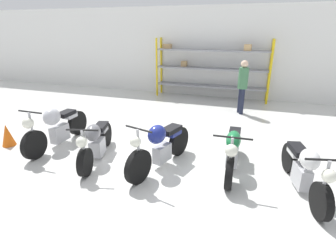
{
  "coord_description": "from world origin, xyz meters",
  "views": [
    {
      "loc": [
        1.7,
        -4.78,
        2.74
      ],
      "look_at": [
        0.0,
        0.4,
        0.7
      ],
      "focal_mm": 28.0,
      "sensor_mm": 36.0,
      "label": 1
    }
  ],
  "objects_px": {
    "motorcycle_blue": "(160,145)",
    "traffic_cone": "(7,135)",
    "person_browsing": "(243,83)",
    "motorcycle_silver": "(56,127)",
    "motorcycle_white": "(305,169)",
    "motorcycle_grey": "(96,141)",
    "motorcycle_green": "(233,150)",
    "shelving_rack": "(210,67)"
  },
  "relations": [
    {
      "from": "motorcycle_blue",
      "to": "traffic_cone",
      "type": "relative_size",
      "value": 3.7
    },
    {
      "from": "person_browsing",
      "to": "traffic_cone",
      "type": "distance_m",
      "value": 7.0
    },
    {
      "from": "motorcycle_silver",
      "to": "traffic_cone",
      "type": "height_order",
      "value": "motorcycle_silver"
    },
    {
      "from": "motorcycle_white",
      "to": "person_browsing",
      "type": "height_order",
      "value": "person_browsing"
    },
    {
      "from": "motorcycle_grey",
      "to": "motorcycle_green",
      "type": "xyz_separation_m",
      "value": [
        2.89,
        0.43,
        0.04
      ]
    },
    {
      "from": "person_browsing",
      "to": "traffic_cone",
      "type": "relative_size",
      "value": 3.23
    },
    {
      "from": "shelving_rack",
      "to": "person_browsing",
      "type": "bearing_deg",
      "value": -51.74
    },
    {
      "from": "motorcycle_grey",
      "to": "person_browsing",
      "type": "xyz_separation_m",
      "value": [
        2.81,
        4.45,
        0.63
      ]
    },
    {
      "from": "motorcycle_green",
      "to": "motorcycle_blue",
      "type": "bearing_deg",
      "value": -77.03
    },
    {
      "from": "motorcycle_grey",
      "to": "person_browsing",
      "type": "height_order",
      "value": "person_browsing"
    },
    {
      "from": "motorcycle_green",
      "to": "motorcycle_silver",
      "type": "bearing_deg",
      "value": -89.63
    },
    {
      "from": "motorcycle_blue",
      "to": "traffic_cone",
      "type": "xyz_separation_m",
      "value": [
        -3.96,
        -0.14,
        -0.23
      ]
    },
    {
      "from": "shelving_rack",
      "to": "motorcycle_silver",
      "type": "distance_m",
      "value": 6.55
    },
    {
      "from": "shelving_rack",
      "to": "motorcycle_white",
      "type": "xyz_separation_m",
      "value": [
        2.75,
        -6.18,
        -0.82
      ]
    },
    {
      "from": "motorcycle_blue",
      "to": "person_browsing",
      "type": "xyz_separation_m",
      "value": [
        1.33,
        4.38,
        0.55
      ]
    },
    {
      "from": "motorcycle_white",
      "to": "traffic_cone",
      "type": "height_order",
      "value": "motorcycle_white"
    },
    {
      "from": "motorcycle_silver",
      "to": "motorcycle_grey",
      "type": "bearing_deg",
      "value": 77.43
    },
    {
      "from": "person_browsing",
      "to": "motorcycle_blue",
      "type": "bearing_deg",
      "value": 46.67
    },
    {
      "from": "motorcycle_silver",
      "to": "person_browsing",
      "type": "distance_m",
      "value": 5.86
    },
    {
      "from": "motorcycle_grey",
      "to": "traffic_cone",
      "type": "relative_size",
      "value": 3.58
    },
    {
      "from": "shelving_rack",
      "to": "motorcycle_green",
      "type": "distance_m",
      "value": 6.04
    },
    {
      "from": "motorcycle_grey",
      "to": "person_browsing",
      "type": "relative_size",
      "value": 1.11
    },
    {
      "from": "motorcycle_grey",
      "to": "motorcycle_green",
      "type": "height_order",
      "value": "motorcycle_green"
    },
    {
      "from": "motorcycle_blue",
      "to": "person_browsing",
      "type": "bearing_deg",
      "value": 179.09
    },
    {
      "from": "motorcycle_grey",
      "to": "motorcycle_green",
      "type": "distance_m",
      "value": 2.92
    },
    {
      "from": "motorcycle_silver",
      "to": "motorcycle_grey",
      "type": "height_order",
      "value": "motorcycle_silver"
    },
    {
      "from": "shelving_rack",
      "to": "motorcycle_blue",
      "type": "xyz_separation_m",
      "value": [
        0.08,
        -6.16,
        -0.76
      ]
    },
    {
      "from": "motorcycle_silver",
      "to": "shelving_rack",
      "type": "bearing_deg",
      "value": 156.16
    },
    {
      "from": "motorcycle_grey",
      "to": "motorcycle_white",
      "type": "relative_size",
      "value": 0.99
    },
    {
      "from": "motorcycle_silver",
      "to": "motorcycle_grey",
      "type": "distance_m",
      "value": 1.33
    },
    {
      "from": "person_browsing",
      "to": "traffic_cone",
      "type": "height_order",
      "value": "person_browsing"
    },
    {
      "from": "person_browsing",
      "to": "motorcycle_grey",
      "type": "bearing_deg",
      "value": 31.3
    },
    {
      "from": "motorcycle_silver",
      "to": "motorcycle_green",
      "type": "bearing_deg",
      "value": 92.35
    },
    {
      "from": "shelving_rack",
      "to": "person_browsing",
      "type": "relative_size",
      "value": 2.56
    },
    {
      "from": "motorcycle_green",
      "to": "person_browsing",
      "type": "bearing_deg",
      "value": 179.86
    },
    {
      "from": "motorcycle_blue",
      "to": "person_browsing",
      "type": "relative_size",
      "value": 1.15
    },
    {
      "from": "motorcycle_grey",
      "to": "motorcycle_blue",
      "type": "relative_size",
      "value": 0.97
    },
    {
      "from": "motorcycle_blue",
      "to": "motorcycle_green",
      "type": "xyz_separation_m",
      "value": [
        1.42,
        0.36,
        -0.04
      ]
    },
    {
      "from": "motorcycle_grey",
      "to": "person_browsing",
      "type": "bearing_deg",
      "value": 132.96
    },
    {
      "from": "motorcycle_blue",
      "to": "motorcycle_white",
      "type": "distance_m",
      "value": 2.68
    },
    {
      "from": "traffic_cone",
      "to": "motorcycle_grey",
      "type": "bearing_deg",
      "value": 1.65
    },
    {
      "from": "shelving_rack",
      "to": "motorcycle_silver",
      "type": "relative_size",
      "value": 2.09
    }
  ]
}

